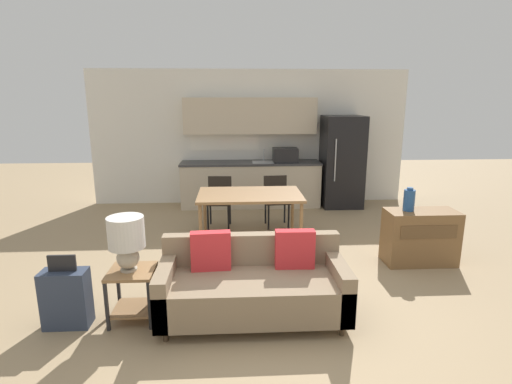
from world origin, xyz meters
name	(u,v)px	position (x,y,z in m)	size (l,w,h in m)	color
ground_plane	(269,319)	(0.00, 0.00, 0.00)	(20.00, 20.00, 0.00)	#9E8460
wall_back	(249,137)	(-0.01, 4.63, 1.35)	(6.40, 0.07, 2.70)	silver
kitchen_counter	(251,164)	(0.02, 4.33, 0.84)	(2.78, 0.65, 2.15)	beige
refrigerator	(342,162)	(1.82, 4.21, 0.90)	(0.77, 0.78, 1.81)	black
dining_table	(250,198)	(-0.10, 2.17, 0.71)	(1.53, 0.96, 0.77)	olive
couch	(253,284)	(-0.16, 0.09, 0.34)	(1.82, 0.80, 0.86)	#3D2D1E
side_table	(133,286)	(-1.34, 0.09, 0.35)	(0.44, 0.44, 0.52)	olive
table_lamp	(126,238)	(-1.37, 0.09, 0.85)	(0.35, 0.35, 0.54)	#B2A893
credenza	(420,237)	(2.11, 1.29, 0.36)	(0.92, 0.44, 0.72)	brown
vase	(409,200)	(1.93, 1.31, 0.86)	(0.14, 0.14, 0.31)	#234C84
dining_chair_far_left	(219,198)	(-0.59, 3.00, 0.49)	(0.45, 0.45, 0.84)	black
dining_chair_far_right	(276,198)	(0.38, 3.00, 0.49)	(0.45, 0.45, 0.84)	black
suitcase	(66,298)	(-1.95, 0.00, 0.29)	(0.43, 0.22, 0.73)	#2D384C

